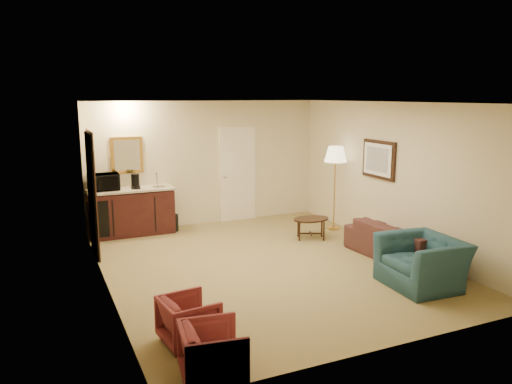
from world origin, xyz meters
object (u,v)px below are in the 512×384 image
(rose_chair_near, at_px, (189,318))
(floor_lamp, at_px, (335,188))
(rose_chair_far, at_px, (213,350))
(waste_bin, at_px, (172,223))
(coffee_table, at_px, (311,228))
(coffee_maker, at_px, (135,181))
(sofa, at_px, (402,237))
(teal_armchair, at_px, (423,254))
(wetbar_cabinet, at_px, (132,212))
(microwave, at_px, (103,180))

(rose_chair_near, bearing_deg, floor_lamp, -57.18)
(rose_chair_near, height_order, rose_chair_far, rose_chair_far)
(rose_chair_far, distance_m, waste_bin, 5.55)
(rose_chair_near, bearing_deg, rose_chair_far, 172.93)
(coffee_table, bearing_deg, coffee_maker, 150.62)
(sofa, height_order, floor_lamp, floor_lamp)
(teal_armchair, xyz_separation_m, rose_chair_far, (-3.55, -1.06, -0.17))
(coffee_table, height_order, waste_bin, coffee_table)
(sofa, bearing_deg, coffee_maker, 44.04)
(coffee_table, bearing_deg, rose_chair_far, -131.06)
(wetbar_cabinet, height_order, floor_lamp, floor_lamp)
(rose_chair_near, relative_size, rose_chair_far, 0.96)
(coffee_table, bearing_deg, waste_bin, 144.16)
(wetbar_cabinet, xyz_separation_m, sofa, (3.80, -3.42, -0.06))
(teal_armchair, distance_m, rose_chair_near, 3.56)
(wetbar_cabinet, relative_size, floor_lamp, 0.95)
(wetbar_cabinet, height_order, rose_chair_near, wetbar_cabinet)
(sofa, bearing_deg, rose_chair_near, 104.09)
(sofa, bearing_deg, microwave, 47.42)
(wetbar_cabinet, relative_size, teal_armchair, 1.50)
(sofa, xyz_separation_m, rose_chair_far, (-4.05, -2.10, -0.09))
(wetbar_cabinet, height_order, sofa, wetbar_cabinet)
(wetbar_cabinet, distance_m, sofa, 5.11)
(sofa, distance_m, coffee_table, 1.86)
(rose_chair_far, relative_size, waste_bin, 1.84)
(microwave, bearing_deg, sofa, -38.07)
(teal_armchair, bearing_deg, rose_chair_far, -70.25)
(sofa, relative_size, teal_armchair, 1.88)
(waste_bin, bearing_deg, wetbar_cabinet, 174.84)
(coffee_table, xyz_separation_m, microwave, (-3.56, 1.77, 0.91))
(rose_chair_near, height_order, microwave, microwave)
(floor_lamp, relative_size, microwave, 2.99)
(rose_chair_near, bearing_deg, microwave, -4.06)
(floor_lamp, relative_size, coffee_maker, 5.78)
(rose_chair_near, distance_m, floor_lamp, 5.37)
(coffee_table, bearing_deg, rose_chair_near, -137.82)
(microwave, bearing_deg, coffee_maker, -8.11)
(wetbar_cabinet, height_order, teal_armchair, teal_armchair)
(rose_chair_near, height_order, waste_bin, rose_chair_near)
(coffee_maker, bearing_deg, rose_chair_far, -88.41)
(microwave, bearing_deg, wetbar_cabinet, -4.50)
(coffee_table, relative_size, floor_lamp, 0.41)
(wetbar_cabinet, xyz_separation_m, rose_chair_far, (-0.25, -5.52, -0.15))
(teal_armchair, xyz_separation_m, coffee_maker, (-3.21, 4.41, 0.59))
(rose_chair_far, distance_m, coffee_table, 5.04)
(teal_armchair, relative_size, rose_chair_near, 1.85)
(teal_armchair, distance_m, waste_bin, 5.07)
(rose_chair_far, bearing_deg, wetbar_cabinet, 5.56)
(rose_chair_near, relative_size, floor_lamp, 0.34)
(sofa, bearing_deg, coffee_table, 19.80)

